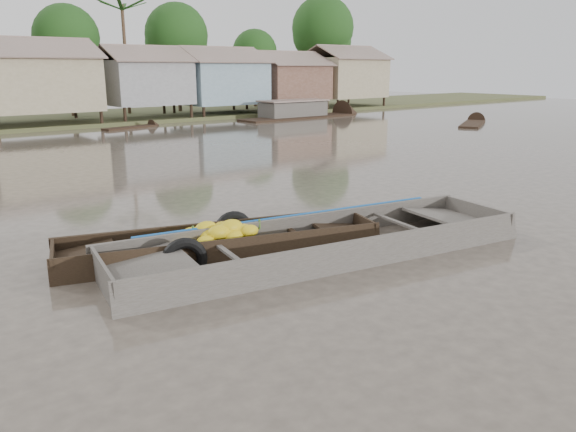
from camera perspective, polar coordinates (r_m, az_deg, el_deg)
ground at (r=11.11m, az=6.12°, el=-4.28°), size 120.00×120.00×0.00m
riverbank at (r=40.64m, az=-24.40°, el=12.84°), size 120.00×12.47×10.22m
banana_boat at (r=11.36m, az=-7.31°, el=-2.80°), size 6.62×3.40×0.92m
viewer_boat at (r=11.29m, az=3.44°, el=-3.45°), size 8.91×3.77×0.69m
distant_boats at (r=39.22m, az=-2.25°, el=9.94°), size 47.86×15.79×1.38m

